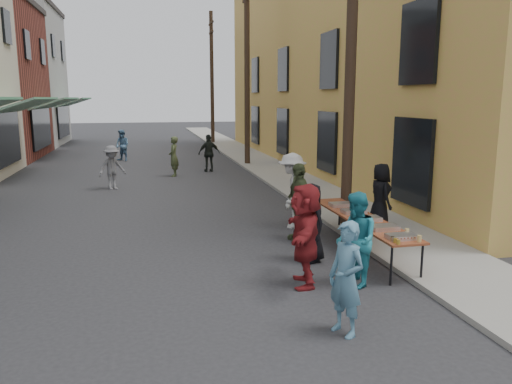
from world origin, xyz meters
name	(u,v)px	position (x,y,z in m)	size (l,w,h in m)	color
ground	(182,284)	(0.00, 0.00, 0.00)	(120.00, 120.00, 0.00)	#28282B
sidewalk	(261,164)	(5.00, 15.00, 0.05)	(2.20, 60.00, 0.10)	gray
building_ochre	(392,59)	(11.10, 14.00, 5.00)	(10.00, 28.00, 10.00)	gold
utility_pole_near	(351,41)	(4.30, 3.00, 4.50)	(0.26, 0.26, 9.00)	#2D2116
utility_pole_mid	(247,69)	(4.30, 15.00, 4.50)	(0.26, 0.26, 9.00)	#2D2116
utility_pole_far	(212,79)	(4.30, 27.00, 4.50)	(0.26, 0.26, 9.00)	#2D2116
serving_table	(361,219)	(3.80, 1.00, 0.71)	(0.70, 4.00, 0.75)	brown
catering_tray_sausage	(401,237)	(3.80, -0.65, 0.79)	(0.50, 0.33, 0.08)	maroon
catering_tray_foil_b	(384,227)	(3.80, 0.00, 0.79)	(0.50, 0.33, 0.08)	#B2B2B7
catering_tray_buns	(368,219)	(3.80, 0.70, 0.79)	(0.50, 0.33, 0.08)	tan
catering_tray_foil_d	(354,211)	(3.80, 1.40, 0.79)	(0.50, 0.33, 0.08)	#B2B2B7
catering_tray_buns_end	(341,204)	(3.80, 2.10, 0.79)	(0.50, 0.33, 0.08)	tan
condiment_jar_a	(398,242)	(3.58, -0.95, 0.79)	(0.07, 0.07, 0.08)	#A57F26
condiment_jar_b	(395,240)	(3.58, -0.85, 0.79)	(0.07, 0.07, 0.08)	#A57F26
condiment_jar_c	(393,239)	(3.58, -0.75, 0.79)	(0.07, 0.07, 0.08)	#A57F26
cup_stack	(419,239)	(4.00, -0.90, 0.81)	(0.08, 0.08, 0.12)	tan
guest_front_a	(310,223)	(2.58, 0.68, 0.78)	(0.76, 0.50, 1.56)	black
guest_front_b	(346,279)	(2.04, -2.38, 0.79)	(0.58, 0.38, 1.58)	teal
guest_front_c	(356,240)	(2.91, -0.74, 0.82)	(0.79, 0.62, 1.63)	teal
guest_front_d	(292,191)	(2.99, 3.29, 0.93)	(1.20, 0.69, 1.86)	silver
guest_front_e	(298,202)	(2.79, 2.14, 0.88)	(1.04, 0.43, 1.77)	#465430
guest_queue_back	(305,235)	(2.07, -0.51, 0.89)	(1.65, 0.53, 1.78)	maroon
server	(380,195)	(4.98, 2.52, 0.87)	(0.75, 0.49, 1.54)	black
passerby_left	(112,168)	(-1.66, 9.76, 0.77)	(1.00, 0.57, 1.55)	slate
passerby_mid	(209,153)	(2.24, 13.28, 0.81)	(0.95, 0.40, 1.63)	black
passerby_right	(174,157)	(0.65, 12.29, 0.82)	(0.60, 0.39, 1.64)	#475330
passerby_far	(122,145)	(-1.59, 18.10, 0.80)	(0.77, 0.60, 1.59)	#5783A9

